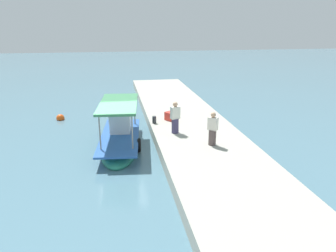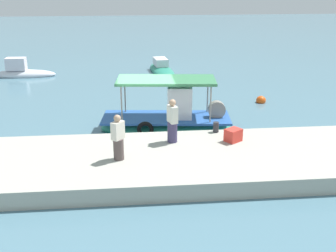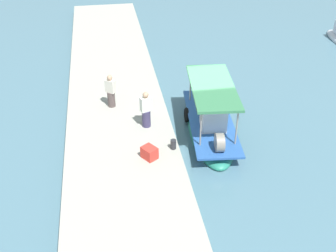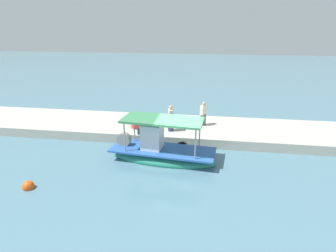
{
  "view_description": "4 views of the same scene",
  "coord_description": "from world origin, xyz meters",
  "px_view_note": "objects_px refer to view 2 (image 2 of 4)",
  "views": [
    {
      "loc": [
        -15.46,
        0.21,
        6.45
      ],
      "look_at": [
        0.52,
        -2.55,
        1.17
      ],
      "focal_mm": 34.23,
      "sensor_mm": 36.0,
      "label": 1
    },
    {
      "loc": [
        -0.72,
        -18.12,
        6.82
      ],
      "look_at": [
        0.84,
        -1.87,
        0.88
      ],
      "focal_mm": 44.24,
      "sensor_mm": 36.0,
      "label": 2
    },
    {
      "loc": [
        16.94,
        -4.69,
        11.09
      ],
      "look_at": [
        1.25,
        -2.07,
        0.74
      ],
      "focal_mm": 44.8,
      "sensor_mm": 36.0,
      "label": 3
    },
    {
      "loc": [
        -1.55,
        14.44,
        7.37
      ],
      "look_at": [
        0.99,
        -2.35,
        1.2
      ],
      "focal_mm": 30.25,
      "sensor_mm": 36.0,
      "label": 4
    }
  ],
  "objects_px": {
    "fisherman_near_bollard": "(118,139)",
    "cargo_crate": "(233,135)",
    "marker_buoy": "(261,101)",
    "main_fishing_boat": "(168,121)",
    "moored_boat_near": "(22,73)",
    "mooring_bollard": "(216,127)",
    "fisherman_by_crate": "(172,123)",
    "moored_boat_mid": "(162,70)"
  },
  "relations": [
    {
      "from": "marker_buoy",
      "to": "main_fishing_boat",
      "type": "bearing_deg",
      "value": -145.19
    },
    {
      "from": "mooring_bollard",
      "to": "moored_boat_near",
      "type": "height_order",
      "value": "moored_boat_near"
    },
    {
      "from": "moored_boat_near",
      "to": "mooring_bollard",
      "type": "bearing_deg",
      "value": -51.54
    },
    {
      "from": "marker_buoy",
      "to": "cargo_crate",
      "type": "bearing_deg",
      "value": -115.66
    },
    {
      "from": "cargo_crate",
      "to": "moored_boat_mid",
      "type": "bearing_deg",
      "value": 95.69
    },
    {
      "from": "cargo_crate",
      "to": "fisherman_near_bollard",
      "type": "bearing_deg",
      "value": -163.88
    },
    {
      "from": "marker_buoy",
      "to": "fisherman_near_bollard",
      "type": "bearing_deg",
      "value": -133.19
    },
    {
      "from": "marker_buoy",
      "to": "moored_boat_near",
      "type": "height_order",
      "value": "moored_boat_near"
    },
    {
      "from": "cargo_crate",
      "to": "marker_buoy",
      "type": "height_order",
      "value": "cargo_crate"
    },
    {
      "from": "fisherman_near_bollard",
      "to": "marker_buoy",
      "type": "height_order",
      "value": "fisherman_near_bollard"
    },
    {
      "from": "fisherman_by_crate",
      "to": "moored_boat_mid",
      "type": "bearing_deg",
      "value": 86.88
    },
    {
      "from": "fisherman_near_bollard",
      "to": "mooring_bollard",
      "type": "distance_m",
      "value": 4.7
    },
    {
      "from": "mooring_bollard",
      "to": "cargo_crate",
      "type": "relative_size",
      "value": 0.72
    },
    {
      "from": "fisherman_near_bollard",
      "to": "moored_boat_mid",
      "type": "height_order",
      "value": "fisherman_near_bollard"
    },
    {
      "from": "mooring_bollard",
      "to": "cargo_crate",
      "type": "height_order",
      "value": "cargo_crate"
    },
    {
      "from": "cargo_crate",
      "to": "moored_boat_near",
      "type": "relative_size",
      "value": 0.13
    },
    {
      "from": "main_fishing_boat",
      "to": "cargo_crate",
      "type": "distance_m",
      "value": 3.92
    },
    {
      "from": "fisherman_near_bollard",
      "to": "moored_boat_near",
      "type": "bearing_deg",
      "value": 113.55
    },
    {
      "from": "fisherman_by_crate",
      "to": "moored_boat_near",
      "type": "relative_size",
      "value": 0.38
    },
    {
      "from": "main_fishing_boat",
      "to": "fisherman_near_bollard",
      "type": "bearing_deg",
      "value": -116.37
    },
    {
      "from": "mooring_bollard",
      "to": "fisherman_by_crate",
      "type": "bearing_deg",
      "value": -155.08
    },
    {
      "from": "mooring_bollard",
      "to": "moored_boat_mid",
      "type": "bearing_deg",
      "value": 94.26
    },
    {
      "from": "cargo_crate",
      "to": "moored_boat_mid",
      "type": "relative_size",
      "value": 0.11
    },
    {
      "from": "main_fishing_boat",
      "to": "cargo_crate",
      "type": "bearing_deg",
      "value": -54.34
    },
    {
      "from": "fisherman_by_crate",
      "to": "cargo_crate",
      "type": "distance_m",
      "value": 2.47
    },
    {
      "from": "mooring_bollard",
      "to": "moored_boat_near",
      "type": "relative_size",
      "value": 0.09
    },
    {
      "from": "mooring_bollard",
      "to": "marker_buoy",
      "type": "distance_m",
      "value": 7.24
    },
    {
      "from": "fisherman_by_crate",
      "to": "marker_buoy",
      "type": "xyz_separation_m",
      "value": [
        5.84,
        6.96,
        -1.31
      ]
    },
    {
      "from": "moored_boat_near",
      "to": "fisherman_near_bollard",
      "type": "bearing_deg",
      "value": -66.45
    },
    {
      "from": "fisherman_by_crate",
      "to": "moored_boat_near",
      "type": "distance_m",
      "value": 17.66
    },
    {
      "from": "fisherman_near_bollard",
      "to": "cargo_crate",
      "type": "height_order",
      "value": "fisherman_near_bollard"
    },
    {
      "from": "main_fishing_boat",
      "to": "cargo_crate",
      "type": "height_order",
      "value": "main_fishing_boat"
    },
    {
      "from": "fisherman_near_bollard",
      "to": "mooring_bollard",
      "type": "xyz_separation_m",
      "value": [
        4.02,
        2.37,
        -0.54
      ]
    },
    {
      "from": "fisherman_near_bollard",
      "to": "cargo_crate",
      "type": "relative_size",
      "value": 2.79
    },
    {
      "from": "main_fishing_boat",
      "to": "mooring_bollard",
      "type": "xyz_separation_m",
      "value": [
        1.8,
        -2.1,
        0.38
      ]
    },
    {
      "from": "main_fishing_boat",
      "to": "moored_boat_mid",
      "type": "bearing_deg",
      "value": 86.75
    },
    {
      "from": "cargo_crate",
      "to": "moored_boat_mid",
      "type": "height_order",
      "value": "cargo_crate"
    },
    {
      "from": "moored_boat_mid",
      "to": "mooring_bollard",
      "type": "bearing_deg",
      "value": -85.74
    },
    {
      "from": "main_fishing_boat",
      "to": "moored_boat_mid",
      "type": "relative_size",
      "value": 1.17
    },
    {
      "from": "main_fishing_boat",
      "to": "marker_buoy",
      "type": "height_order",
      "value": "main_fishing_boat"
    },
    {
      "from": "fisherman_by_crate",
      "to": "marker_buoy",
      "type": "bearing_deg",
      "value": 50.02
    },
    {
      "from": "fisherman_near_bollard",
      "to": "marker_buoy",
      "type": "relative_size",
      "value": 3.05
    }
  ]
}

